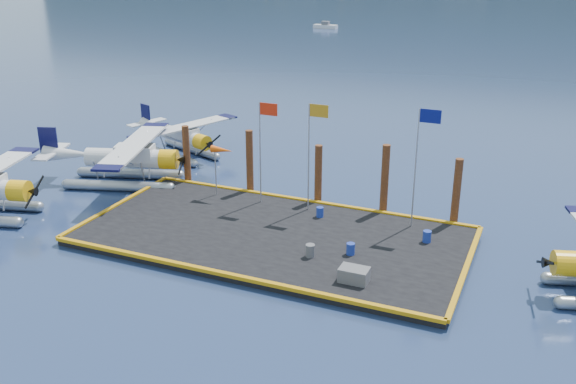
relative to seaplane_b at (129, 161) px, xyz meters
name	(u,v)px	position (x,y,z in m)	size (l,w,h in m)	color
ground	(273,240)	(12.04, -4.09, -1.62)	(4000.00, 4000.00, 0.00)	navy
dock	(273,237)	(12.04, -4.09, -1.42)	(20.00, 10.00, 0.40)	black
dock_bumpers	(273,232)	(12.04, -4.09, -1.13)	(20.25, 10.25, 0.18)	#C0840B
seaplane_b	(129,161)	(0.00, 0.00, 0.00)	(9.74, 10.42, 3.73)	gray
seaplane_c	(183,138)	(-0.06, 6.51, -0.23)	(8.37, 8.89, 3.21)	gray
drum_1	(310,251)	(14.85, -5.85, -0.91)	(0.45, 0.45, 0.64)	#545458
drum_2	(351,249)	(16.58, -4.84, -0.93)	(0.42, 0.42, 0.59)	navy
drum_4	(427,236)	(19.73, -1.94, -0.92)	(0.43, 0.43, 0.60)	navy
drum_5	(320,212)	(13.55, -1.03, -0.94)	(0.41, 0.41, 0.57)	navy
crate	(354,275)	(17.57, -7.38, -0.89)	(1.32, 0.88, 0.66)	#545458
flagpole_red	(263,137)	(9.75, -0.29, 2.77)	(1.14, 0.08, 6.00)	#9C9BA3
flagpole_yellow	(312,141)	(12.75, -0.29, 2.89)	(1.14, 0.08, 6.20)	#9C9BA3
flagpole_blue	(421,151)	(18.74, -0.29, 3.06)	(1.14, 0.08, 6.50)	#9C9BA3
windsock	(222,151)	(7.02, -0.29, 1.60)	(1.40, 0.44, 3.12)	#9C9BA3
piling_0	(187,156)	(3.54, 1.31, 0.38)	(0.44, 0.44, 4.00)	#402312
piling_1	(250,164)	(8.04, 1.31, 0.48)	(0.44, 0.44, 4.20)	#402312
piling_2	(318,176)	(12.54, 1.31, 0.28)	(0.44, 0.44, 3.80)	#402312
piling_3	(385,181)	(16.54, 1.31, 0.53)	(0.44, 0.44, 4.30)	#402312
piling_4	(456,194)	(20.54, 1.31, 0.38)	(0.44, 0.44, 4.00)	#402312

